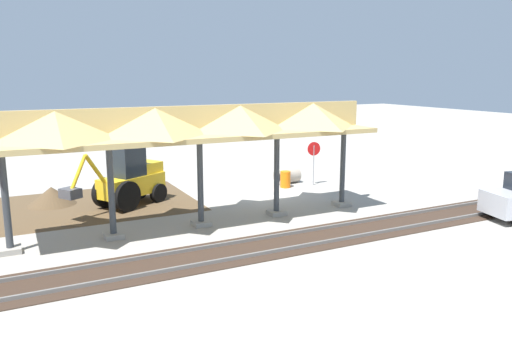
% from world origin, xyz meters
% --- Properties ---
extents(ground_plane, '(120.00, 120.00, 0.00)m').
position_xyz_m(ground_plane, '(0.00, 0.00, 0.00)').
color(ground_plane, '#9E998E').
extents(dirt_work_zone, '(9.41, 7.00, 0.01)m').
position_xyz_m(dirt_work_zone, '(8.46, -1.51, 0.00)').
color(dirt_work_zone, brown).
rests_on(dirt_work_zone, ground).
extents(platform_canopy, '(15.27, 3.20, 4.90)m').
position_xyz_m(platform_canopy, '(5.02, 3.99, 4.16)').
color(platform_canopy, '#9E998E').
rests_on(platform_canopy, ground).
extents(rail_tracks, '(60.00, 2.58, 0.15)m').
position_xyz_m(rail_tracks, '(0.00, 7.45, 0.03)').
color(rail_tracks, slate).
rests_on(rail_tracks, ground).
extents(stop_sign, '(0.76, 0.15, 2.44)m').
position_xyz_m(stop_sign, '(-3.26, -0.34, 1.76)').
color(stop_sign, gray).
rests_on(stop_sign, ground).
extents(backhoe, '(5.11, 3.66, 2.82)m').
position_xyz_m(backhoe, '(6.88, -0.55, 1.26)').
color(backhoe, yellow).
rests_on(backhoe, ground).
extents(dirt_mound, '(4.47, 4.47, 1.72)m').
position_xyz_m(dirt_mound, '(10.16, -2.39, 0.00)').
color(dirt_mound, brown).
rests_on(dirt_mound, ground).
extents(concrete_pipe, '(1.46, 1.05, 0.89)m').
position_xyz_m(concrete_pipe, '(-2.22, -1.45, 0.44)').
color(concrete_pipe, '#9E9384').
rests_on(concrete_pipe, ground).
extents(traffic_barrel, '(0.56, 0.56, 0.90)m').
position_xyz_m(traffic_barrel, '(-1.58, -0.54, 0.45)').
color(traffic_barrel, orange).
rests_on(traffic_barrel, ground).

